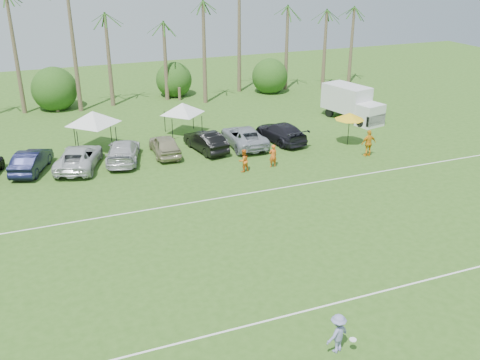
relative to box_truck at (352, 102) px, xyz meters
name	(u,v)px	position (x,y,z in m)	size (l,w,h in m)	color
ground	(296,350)	(-18.55, -25.50, -1.61)	(120.00, 120.00, 0.00)	#335C1B
field_lines	(225,250)	(-18.55, -17.50, -1.61)	(80.00, 12.10, 0.01)	white
palm_tree_3	(18,2)	(-26.55, 12.50, 8.45)	(2.40, 2.40, 11.90)	brown
palm_tree_4	(70,30)	(-22.55, 12.50, 5.87)	(2.40, 2.40, 8.90)	brown
palm_tree_5	(113,18)	(-18.55, 12.50, 6.74)	(2.40, 2.40, 9.90)	brown
palm_tree_6	(155,7)	(-14.55, 12.50, 7.60)	(2.40, 2.40, 10.90)	brown
palm_tree_8	(243,22)	(-5.55, 12.50, 5.87)	(2.40, 2.40, 8.90)	brown
palm_tree_9	(287,11)	(-0.55, 12.50, 6.74)	(2.40, 2.40, 9.90)	brown
palm_tree_10	(330,1)	(4.45, 12.50, 7.60)	(2.40, 2.40, 10.90)	brown
bush_tree_1	(55,91)	(-24.55, 13.50, 0.18)	(4.00, 4.00, 4.00)	brown
bush_tree_2	(176,81)	(-12.55, 13.50, 0.18)	(4.00, 4.00, 4.00)	brown
bush_tree_3	(265,73)	(-2.55, 13.50, 0.18)	(4.00, 4.00, 4.00)	brown
sideline_player_a	(273,156)	(-11.43, -7.90, -0.79)	(0.60, 0.39, 1.64)	orange
sideline_player_b	(244,161)	(-13.69, -7.98, -0.81)	(0.78, 0.61, 1.61)	orange
sideline_player_c	(369,143)	(-3.94, -8.53, -0.61)	(1.18, 0.49, 2.01)	orange
box_truck	(352,102)	(0.00, 0.00, 0.00)	(3.54, 6.21, 3.02)	silver
canopy_tent_left	(92,111)	(-22.55, 0.54, 1.38)	(4.32, 4.32, 3.50)	black
canopy_tent_right	(182,103)	(-15.29, 1.51, 1.07)	(3.87, 3.87, 3.13)	black
market_umbrella	(350,116)	(-3.94, -5.75, 0.71)	(2.33, 2.33, 2.59)	black
frisbee_player	(338,333)	(-17.15, -26.10, -0.80)	(1.23, 0.90, 1.63)	#7F81B5
parked_car_1	(31,161)	(-27.29, -2.57, -0.85)	(1.62, 4.66, 1.54)	black
parked_car_2	(79,157)	(-24.17, -3.08, -0.85)	(2.55, 5.52, 1.54)	silver
parked_car_3	(123,151)	(-21.04, -2.90, -0.85)	(2.15, 5.29, 1.54)	#BDBDC0
parked_car_4	(165,145)	(-17.91, -2.73, -0.85)	(1.81, 4.51, 1.54)	tan
parked_car_5	(206,141)	(-14.79, -2.99, -0.85)	(1.62, 4.66, 1.54)	black
parked_car_6	(244,136)	(-11.66, -3.03, -0.85)	(2.55, 5.52, 1.54)	#9AA0A8
parked_car_7	(281,132)	(-8.54, -3.10, -0.85)	(2.15, 5.29, 1.54)	black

